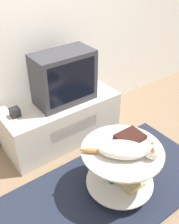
% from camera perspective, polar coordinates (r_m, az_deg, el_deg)
% --- Properties ---
extents(ground_plane, '(12.00, 12.00, 0.00)m').
position_cam_1_polar(ground_plane, '(2.50, 4.57, -16.39)').
color(ground_plane, '#7F664C').
extents(wall_back, '(8.00, 0.05, 2.60)m').
position_cam_1_polar(wall_back, '(2.69, -12.28, 20.06)').
color(wall_back, silver).
rests_on(wall_back, ground_plane).
extents(rug, '(1.97, 1.00, 0.02)m').
position_cam_1_polar(rug, '(2.49, 4.58, -16.24)').
color(rug, '#1E2333').
rests_on(rug, ground_plane).
extents(tv_stand, '(1.24, 0.52, 0.49)m').
position_cam_1_polar(tv_stand, '(2.86, -6.12, -1.87)').
color(tv_stand, beige).
rests_on(tv_stand, ground_plane).
extents(tv, '(0.60, 0.32, 0.52)m').
position_cam_1_polar(tv, '(2.61, -5.59, 7.46)').
color(tv, '#333338').
rests_on(tv, tv_stand).
extents(speaker, '(0.09, 0.09, 0.09)m').
position_cam_1_polar(speaker, '(2.56, -15.93, -0.06)').
color(speaker, black).
rests_on(speaker, tv_stand).
extents(coffee_table, '(0.67, 0.67, 0.47)m').
position_cam_1_polar(coffee_table, '(2.27, 6.99, -11.66)').
color(coffee_table, '#B2B2B7').
rests_on(coffee_table, rug).
extents(dvd_box, '(0.23, 0.18, 0.04)m').
position_cam_1_polar(dvd_box, '(2.24, 8.85, -5.38)').
color(dvd_box, black).
rests_on(dvd_box, coffee_table).
extents(cat, '(0.48, 0.45, 0.14)m').
position_cam_1_polar(cat, '(2.05, 8.00, -8.18)').
color(cat, silver).
rests_on(cat, coffee_table).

